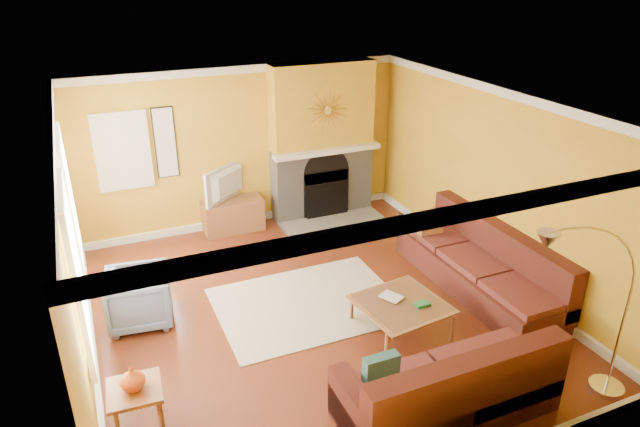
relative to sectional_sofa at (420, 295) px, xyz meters
name	(u,v)px	position (x,y,z in m)	size (l,w,h in m)	color
floor	(313,310)	(-1.07, 0.86, -0.46)	(5.50, 6.00, 0.02)	maroon
ceiling	(312,107)	(-1.07, 0.86, 2.26)	(5.50, 6.00, 0.02)	white
wall_back	(243,148)	(-1.07, 3.87, 0.90)	(5.50, 0.02, 2.70)	gold
wall_front	(462,362)	(-1.07, -2.15, 0.90)	(5.50, 0.02, 2.70)	gold
wall_left	(71,260)	(-3.83, 0.86, 0.90)	(0.02, 6.00, 2.70)	gold
wall_right	(494,184)	(1.69, 0.86, 0.90)	(0.02, 6.00, 2.70)	gold
baseboard	(313,305)	(-1.07, 0.86, -0.39)	(5.50, 6.00, 0.12)	white
crown_molding	(312,113)	(-1.07, 0.86, 2.19)	(5.50, 6.00, 0.12)	white
window_left_near	(68,202)	(-3.79, 2.16, 1.05)	(0.06, 1.22, 1.72)	white
window_left_far	(74,273)	(-3.79, 0.26, 1.05)	(0.06, 1.22, 1.72)	white
window_back	(123,151)	(-2.97, 3.82, 1.10)	(0.82, 0.06, 1.22)	white
wall_art	(165,143)	(-2.32, 3.83, 1.15)	(0.34, 0.04, 1.14)	white
fireplace	(322,142)	(0.28, 3.66, 0.90)	(1.80, 0.40, 2.70)	gray
mantel	(328,151)	(0.28, 3.42, 0.80)	(1.92, 0.22, 0.08)	white
hearth	(334,223)	(0.28, 3.11, -0.42)	(1.80, 0.70, 0.06)	gray
sunburst	(328,110)	(0.28, 3.43, 1.50)	(0.70, 0.04, 0.70)	olive
rug	(308,304)	(-1.09, 1.00, -0.44)	(2.40, 1.80, 0.02)	beige
sectional_sofa	(420,295)	(0.00, 0.00, 0.00)	(3.35, 3.69, 0.90)	#4F1F19
coffee_table	(400,316)	(-0.26, 0.01, -0.25)	(1.00, 1.00, 0.40)	white
media_console	(233,215)	(-1.38, 3.62, -0.17)	(1.00, 0.45, 0.55)	#965D36
tv	(231,184)	(-1.38, 3.62, 0.39)	(1.02, 0.13, 0.59)	black
subwoofer	(253,220)	(-1.04, 3.57, -0.30)	(0.30, 0.30, 0.30)	white
armchair	(140,298)	(-3.18, 1.47, -0.10)	(0.76, 0.78, 0.71)	slate
side_table	(138,411)	(-3.45, -0.45, -0.17)	(0.50, 0.50, 0.55)	#965D36
vase	(132,378)	(-3.45, -0.45, 0.22)	(0.24, 0.24, 0.25)	#D54E19
book	(387,300)	(-0.41, 0.11, -0.04)	(0.20, 0.27, 0.03)	white
arc_lamp	(584,320)	(0.64, -1.81, 0.61)	(1.35, 0.36, 2.12)	silver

